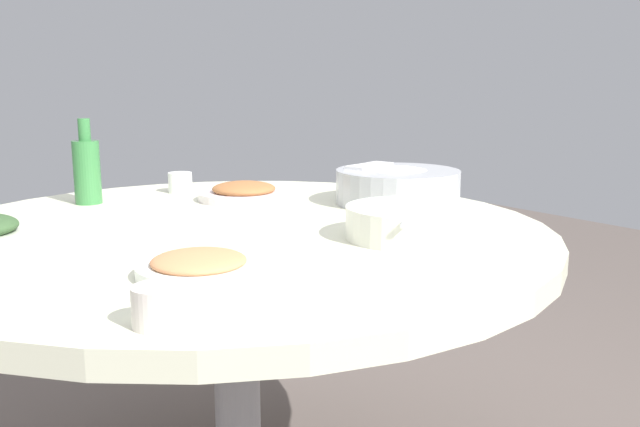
{
  "coord_description": "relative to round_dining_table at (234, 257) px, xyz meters",
  "views": [
    {
      "loc": [
        -1.25,
        0.72,
        1.06
      ],
      "look_at": [
        -0.08,
        -0.18,
        0.77
      ],
      "focal_mm": 38.0,
      "sensor_mm": 36.0,
      "label": 1
    }
  ],
  "objects": [
    {
      "name": "dish_stirfry",
      "position": [
        0.28,
        -0.19,
        0.09
      ],
      "size": [
        0.24,
        0.24,
        0.05
      ],
      "color": "white",
      "rests_on": "round_dining_table"
    },
    {
      "name": "tea_cup_far",
      "position": [
        0.49,
        -0.11,
        0.1
      ],
      "size": [
        0.07,
        0.07,
        0.06
      ],
      "primitive_type": "cylinder",
      "color": "white",
      "rests_on": "round_dining_table"
    },
    {
      "name": "green_bottle",
      "position": [
        0.47,
        0.15,
        0.16
      ],
      "size": [
        0.07,
        0.07,
        0.22
      ],
      "color": "#377B3E",
      "rests_on": "round_dining_table"
    },
    {
      "name": "rice_bowl",
      "position": [
        -0.01,
        -0.48,
        0.11
      ],
      "size": [
        0.32,
        0.32,
        0.1
      ],
      "color": "#B2B5BA",
      "rests_on": "round_dining_table"
    },
    {
      "name": "dish_shrimp",
      "position": [
        -0.29,
        0.23,
        0.08
      ],
      "size": [
        0.2,
        0.2,
        0.04
      ],
      "color": "white",
      "rests_on": "round_dining_table"
    },
    {
      "name": "tea_cup_near",
      "position": [
        -0.47,
        0.38,
        0.1
      ],
      "size": [
        0.07,
        0.07,
        0.05
      ],
      "primitive_type": "cylinder",
      "color": "silver",
      "rests_on": "round_dining_table"
    },
    {
      "name": "round_dining_table",
      "position": [
        0.0,
        0.0,
        0.0
      ],
      "size": [
        1.37,
        1.37,
        0.75
      ],
      "color": "#99999E",
      "rests_on": "ground"
    },
    {
      "name": "soup_bowl",
      "position": [
        -0.3,
        -0.23,
        0.1
      ],
      "size": [
        0.25,
        0.25,
        0.06
      ],
      "color": "white",
      "rests_on": "round_dining_table"
    }
  ]
}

